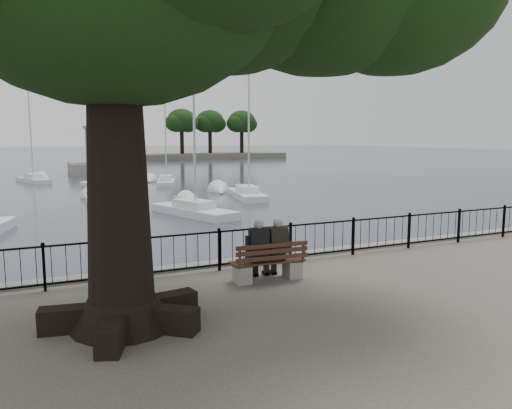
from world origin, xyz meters
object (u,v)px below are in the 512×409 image
bench (269,267)px  person_left (257,252)px  person_right (275,250)px  lion_monument (97,154)px

bench → person_left: size_ratio=1.21×
person_right → lion_monument: 48.66m
bench → person_right: size_ratio=1.21×
bench → person_right: 0.43m
lion_monument → bench: bearing=-92.7°
lion_monument → person_right: bearing=-92.4°
person_left → bench: bearing=-24.1°
person_left → person_right: same height
person_left → lion_monument: 48.65m
person_right → lion_monument: (2.04, 48.61, 0.56)m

